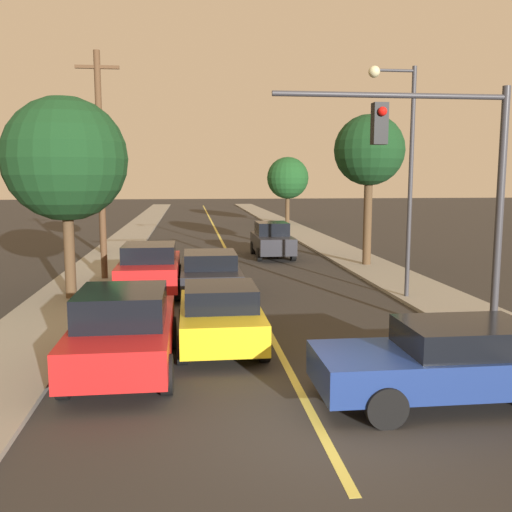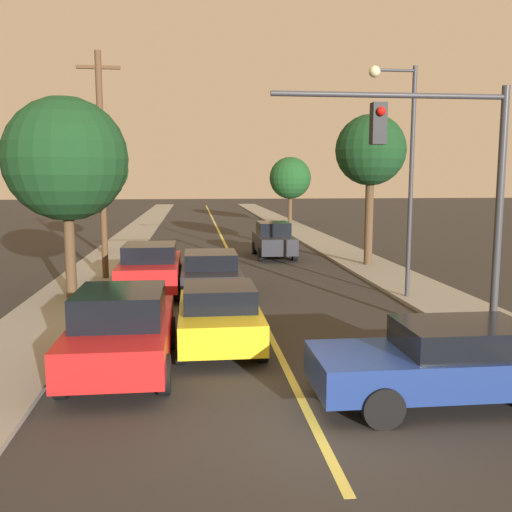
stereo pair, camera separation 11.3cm
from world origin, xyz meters
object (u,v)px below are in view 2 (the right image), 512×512
streetlamp_right (402,153)px  car_far_oncoming (274,240)px  car_near_lane_front (219,315)px  car_outer_lane_front (122,329)px  car_outer_lane_second (151,268)px  tree_left_near (102,171)px  car_crossing_right (454,362)px  traffic_signal_mast (447,169)px  car_near_lane_second (211,271)px  utility_pole_left (102,163)px  tree_right_far (290,178)px  tree_left_far (66,160)px  tree_right_near (371,151)px

streetlamp_right → car_far_oncoming: bearing=103.9°
car_near_lane_front → streetlamp_right: bearing=37.2°
car_near_lane_front → car_outer_lane_front: 2.55m
car_outer_lane_front → car_outer_lane_second: (0.00, 8.11, 0.01)m
tree_left_near → car_crossing_right: bearing=-66.4°
car_near_lane_front → traffic_signal_mast: bearing=-8.0°
car_crossing_right → car_near_lane_second: bearing=20.7°
car_near_lane_second → traffic_signal_mast: traffic_signal_mast is taller
car_near_lane_second → streetlamp_right: (6.02, -1.99, 4.01)m
car_outer_lane_second → utility_pole_left: (-1.91, 2.56, 3.64)m
streetlamp_right → tree_right_far: size_ratio=1.30×
traffic_signal_mast → tree_right_far: traffic_signal_mast is taller
car_near_lane_second → tree_right_far: 29.87m
streetlamp_right → car_near_lane_front: bearing=-142.8°
car_near_lane_second → car_far_oncoming: 9.17m
car_outer_lane_front → traffic_signal_mast: 7.93m
tree_left_far → tree_right_near: 13.10m
car_outer_lane_second → streetlamp_right: 9.19m
car_far_oncoming → utility_pole_left: utility_pole_left is taller
car_crossing_right → tree_right_near: tree_right_near is taller
car_near_lane_front → car_near_lane_second: size_ratio=0.89×
car_outer_lane_second → car_near_lane_second: bearing=-1.7°
car_near_lane_second → tree_right_near: bearing=34.3°
utility_pole_left → tree_right_near: bearing=11.5°
car_near_lane_second → utility_pole_left: utility_pole_left is taller
car_outer_lane_front → traffic_signal_mast: (7.17, 0.78, 3.28)m
car_outer_lane_front → tree_left_near: bearing=99.5°
car_near_lane_front → car_far_oncoming: 15.44m
car_crossing_right → traffic_signal_mast: traffic_signal_mast is taller
car_outer_lane_second → tree_right_far: tree_right_far is taller
car_far_oncoming → utility_pole_left: 10.13m
tree_left_near → tree_right_far: size_ratio=0.99×
tree_right_near → tree_right_far: 23.83m
streetlamp_right → tree_right_near: (1.16, 6.88, 0.36)m
car_crossing_right → traffic_signal_mast: bearing=-20.3°
car_outer_lane_front → utility_pole_left: bearing=100.2°
car_far_oncoming → tree_right_near: tree_right_near is taller
car_outer_lane_front → car_near_lane_second: bearing=75.6°
streetlamp_right → tree_right_near: bearing=80.4°
tree_right_near → tree_right_far: tree_right_near is taller
car_outer_lane_second → tree_left_far: size_ratio=0.74×
car_outer_lane_second → tree_left_far: (-2.46, -1.05, 3.64)m
car_near_lane_front → traffic_signal_mast: (5.11, -0.71, 3.40)m
car_outer_lane_front → tree_right_far: bearing=75.1°
utility_pole_left → streetlamp_right: bearing=-24.8°
streetlamp_right → tree_left_near: (-11.18, 12.39, -0.43)m
utility_pole_left → tree_left_near: 7.87m
streetlamp_right → tree_right_far: (1.68, 30.67, -0.82)m
utility_pole_left → tree_left_near: utility_pole_left is taller
car_near_lane_second → car_outer_lane_second: size_ratio=0.96×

